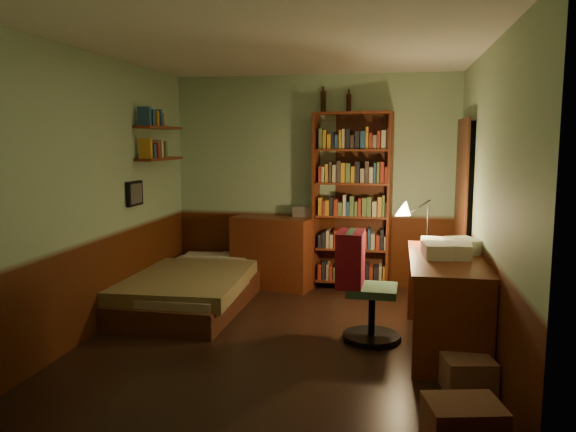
% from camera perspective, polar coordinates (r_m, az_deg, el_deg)
% --- Properties ---
extents(floor, '(3.50, 4.00, 0.02)m').
position_cam_1_polar(floor, '(5.32, -0.51, -12.29)').
color(floor, black).
rests_on(floor, ground).
extents(ceiling, '(3.50, 4.00, 0.02)m').
position_cam_1_polar(ceiling, '(5.06, -0.55, 16.79)').
color(ceiling, silver).
rests_on(ceiling, wall_back).
extents(wall_back, '(3.50, 0.02, 2.60)m').
position_cam_1_polar(wall_back, '(7.00, 2.68, 3.53)').
color(wall_back, '#93B68F').
rests_on(wall_back, ground).
extents(wall_left, '(0.02, 4.00, 2.60)m').
position_cam_1_polar(wall_left, '(5.64, -18.37, 2.12)').
color(wall_left, '#93B68F').
rests_on(wall_left, ground).
extents(wall_right, '(0.02, 4.00, 2.60)m').
position_cam_1_polar(wall_right, '(5.00, 19.70, 1.39)').
color(wall_right, '#93B68F').
rests_on(wall_right, ground).
extents(wall_front, '(3.50, 0.02, 2.60)m').
position_cam_1_polar(wall_front, '(3.10, -7.78, -1.88)').
color(wall_front, '#93B68F').
rests_on(wall_front, ground).
extents(doorway, '(0.06, 0.90, 2.00)m').
position_cam_1_polar(doorway, '(6.30, 17.40, -0.03)').
color(doorway, black).
rests_on(doorway, ground).
extents(door_trim, '(0.02, 0.98, 2.08)m').
position_cam_1_polar(door_trim, '(6.30, 17.08, -0.02)').
color(door_trim, '#492415').
rests_on(door_trim, ground).
extents(bed, '(1.19, 2.18, 0.64)m').
position_cam_1_polar(bed, '(6.35, -9.61, -5.95)').
color(bed, olive).
rests_on(bed, ground).
extents(dresser, '(1.07, 0.69, 0.87)m').
position_cam_1_polar(dresser, '(6.96, -1.45, -3.66)').
color(dresser, '#612814').
rests_on(dresser, ground).
extents(mini_stereo, '(0.26, 0.21, 0.13)m').
position_cam_1_polar(mini_stereo, '(6.94, 1.49, 0.50)').
color(mini_stereo, '#B2B2B7').
rests_on(mini_stereo, dresser).
extents(bookshelf, '(0.95, 0.40, 2.14)m').
position_cam_1_polar(bookshelf, '(6.81, 6.54, 1.44)').
color(bookshelf, '#612814').
rests_on(bookshelf, ground).
extents(bottle_left, '(0.07, 0.07, 0.25)m').
position_cam_1_polar(bottle_left, '(6.93, 3.59, 11.49)').
color(bottle_left, black).
rests_on(bottle_left, bookshelf).
extents(bottle_right, '(0.07, 0.07, 0.22)m').
position_cam_1_polar(bottle_right, '(6.90, 6.20, 11.33)').
color(bottle_right, black).
rests_on(bottle_right, bookshelf).
extents(desk, '(0.63, 1.51, 0.81)m').
position_cam_1_polar(desk, '(5.14, 15.65, -8.46)').
color(desk, '#612814').
rests_on(desk, ground).
extents(paper_stack, '(0.35, 0.39, 0.13)m').
position_cam_1_polar(paper_stack, '(5.27, 17.41, -2.89)').
color(paper_stack, silver).
rests_on(paper_stack, desk).
extents(desk_lamp, '(0.18, 0.18, 0.52)m').
position_cam_1_polar(desk_lamp, '(5.74, 14.04, 0.05)').
color(desk_lamp, black).
rests_on(desk_lamp, desk).
extents(office_chair, '(0.54, 0.48, 1.05)m').
position_cam_1_polar(office_chair, '(5.14, 8.56, -6.85)').
color(office_chair, '#3A6345').
rests_on(office_chair, ground).
extents(red_jacket, '(0.26, 0.44, 0.50)m').
position_cam_1_polar(red_jacket, '(4.82, 9.40, 1.51)').
color(red_jacket, '#A41329').
rests_on(red_jacket, office_chair).
extents(wall_shelf_lower, '(0.20, 0.90, 0.03)m').
position_cam_1_polar(wall_shelf_lower, '(6.55, -12.88, 5.68)').
color(wall_shelf_lower, '#612814').
rests_on(wall_shelf_lower, wall_left).
extents(wall_shelf_upper, '(0.20, 0.90, 0.03)m').
position_cam_1_polar(wall_shelf_upper, '(6.55, -12.98, 8.74)').
color(wall_shelf_upper, '#612814').
rests_on(wall_shelf_upper, wall_left).
extents(framed_picture, '(0.04, 0.32, 0.26)m').
position_cam_1_polar(framed_picture, '(6.16, -15.32, 2.22)').
color(framed_picture, black).
rests_on(framed_picture, wall_left).
extents(cardboard_box_a, '(0.49, 0.42, 0.32)m').
position_cam_1_polar(cardboard_box_a, '(3.61, 17.37, -19.91)').
color(cardboard_box_a, '#8E614B').
rests_on(cardboard_box_a, ground).
extents(cardboard_box_b, '(0.40, 0.35, 0.25)m').
position_cam_1_polar(cardboard_box_b, '(4.43, 17.83, -15.09)').
color(cardboard_box_b, '#8E614B').
rests_on(cardboard_box_b, ground).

